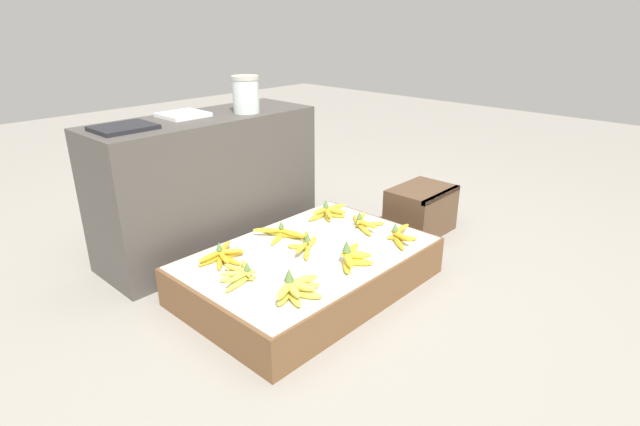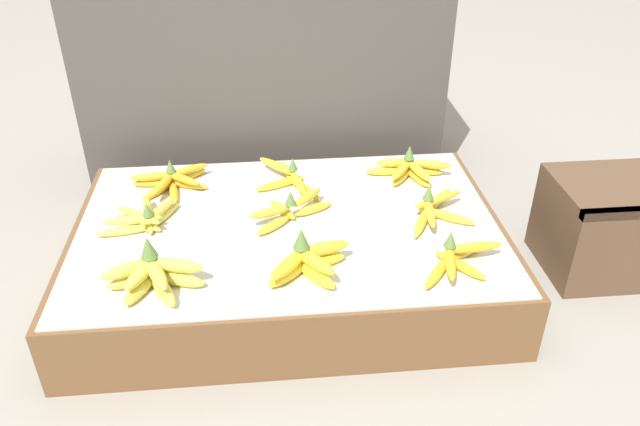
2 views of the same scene
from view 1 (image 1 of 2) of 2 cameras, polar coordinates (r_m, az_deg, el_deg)
name	(u,v)px [view 1 (image 1 of 2)]	position (r m, az deg, el deg)	size (l,w,h in m)	color
ground_plane	(309,287)	(2.29, -1.26, -8.47)	(10.00, 10.00, 0.00)	gray
display_platform	(309,270)	(2.25, -1.28, -6.50)	(1.09, 0.72, 0.18)	brown
back_vendor_table	(208,185)	(2.60, -12.63, 3.20)	(1.14, 0.41, 0.69)	#4C4742
wooden_crate	(421,210)	(2.85, 11.45, 0.35)	(0.36, 0.27, 0.26)	brown
banana_bunch_front_left	(296,289)	(1.85, -2.78, -8.69)	(0.23, 0.15, 0.11)	#DBCC4C
banana_bunch_front_midleft	(351,257)	(2.08, 3.62, -5.07)	(0.20, 0.14, 0.11)	yellow
banana_bunch_front_midright	(399,235)	(2.33, 9.06, -2.52)	(0.22, 0.18, 0.09)	gold
banana_bunch_middle_left	(241,274)	(2.00, -9.04, -6.92)	(0.20, 0.16, 0.08)	#DBCC4C
banana_bunch_middle_midleft	(306,245)	(2.21, -1.65, -3.62)	(0.22, 0.18, 0.09)	gold
banana_bunch_middle_midright	(363,223)	(2.45, 4.94, -1.10)	(0.18, 0.23, 0.09)	gold
banana_bunch_back_left	(222,255)	(2.16, -11.13, -4.78)	(0.22, 0.20, 0.08)	gold
banana_bunch_back_midleft	(281,233)	(2.33, -4.48, -2.32)	(0.19, 0.25, 0.08)	yellow
banana_bunch_back_midright	(329,212)	(2.56, 1.02, 0.10)	(0.24, 0.13, 0.09)	gold
glass_jar	(246,94)	(2.55, -8.48, 13.28)	(0.14, 0.14, 0.18)	silver
foam_tray_white	(183,115)	(2.53, -15.38, 10.79)	(0.20, 0.20, 0.02)	white
foam_tray_dark	(123,128)	(2.31, -21.55, 9.06)	(0.24, 0.20, 0.02)	#232328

